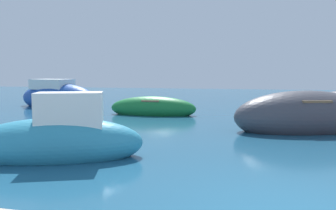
# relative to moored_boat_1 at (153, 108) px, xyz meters

# --- Properties ---
(moored_boat_1) EXTENTS (4.42, 1.42, 1.20)m
(moored_boat_1) POSITION_rel_moored_boat_1_xyz_m (0.00, 0.00, 0.00)
(moored_boat_1) COLOR #197233
(moored_boat_1) RESTS_ON ground
(moored_boat_2) EXTENTS (4.46, 2.94, 1.93)m
(moored_boat_2) POSITION_rel_moored_boat_1_xyz_m (0.24, -9.02, 0.13)
(moored_boat_2) COLOR teal
(moored_boat_2) RESTS_ON ground
(moored_boat_5) EXTENTS (5.62, 2.88, 2.13)m
(moored_boat_5) POSITION_rel_moored_boat_1_xyz_m (-6.97, 2.63, 0.27)
(moored_boat_5) COLOR #1E479E
(moored_boat_5) RESTS_ON ground
(moored_boat_6) EXTENTS (5.67, 3.74, 1.90)m
(moored_boat_6) POSITION_rel_moored_boat_1_xyz_m (6.71, -3.27, 0.19)
(moored_boat_6) COLOR #3F3F47
(moored_boat_6) RESTS_ON ground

